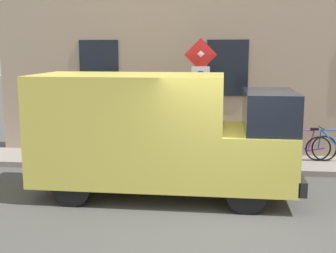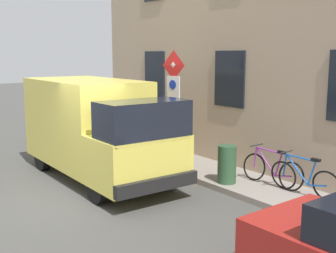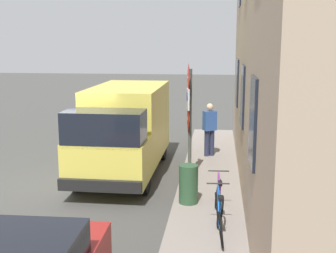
% 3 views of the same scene
% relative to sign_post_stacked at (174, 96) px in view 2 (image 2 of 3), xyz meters
% --- Properties ---
extents(ground_plane, '(80.00, 80.00, 0.00)m').
position_rel_sign_post_stacked_xyz_m(ground_plane, '(-3.06, -0.66, -2.06)').
color(ground_plane, '#474643').
extents(sidewalk_slab, '(1.60, 14.86, 0.14)m').
position_rel_sign_post_stacked_xyz_m(sidewalk_slab, '(0.60, -0.66, -1.99)').
color(sidewalk_slab, gray).
rests_on(sidewalk_slab, ground_plane).
extents(building_facade, '(0.75, 12.86, 7.82)m').
position_rel_sign_post_stacked_xyz_m(building_facade, '(1.75, -0.66, 1.84)').
color(building_facade, tan).
rests_on(building_facade, ground_plane).
extents(sign_post_stacked, '(0.18, 0.56, 3.00)m').
position_rel_sign_post_stacked_xyz_m(sign_post_stacked, '(0.00, 0.00, 0.00)').
color(sign_post_stacked, '#474C47').
rests_on(sign_post_stacked, sidewalk_slab).
extents(delivery_van, '(2.03, 5.34, 2.50)m').
position_rel_sign_post_stacked_xyz_m(delivery_van, '(-1.90, 0.76, -0.73)').
color(delivery_van, '#E9D854').
rests_on(delivery_van, ground_plane).
extents(bicycle_blue, '(0.46, 1.71, 0.89)m').
position_rel_sign_post_stacked_xyz_m(bicycle_blue, '(0.85, -3.54, -1.55)').
color(bicycle_blue, black).
rests_on(bicycle_blue, sidewalk_slab).
extents(bicycle_purple, '(0.46, 1.71, 0.89)m').
position_rel_sign_post_stacked_xyz_m(bicycle_purple, '(0.85, -2.66, -1.55)').
color(bicycle_purple, black).
rests_on(bicycle_purple, sidewalk_slab).
extents(pedestrian, '(0.47, 0.41, 1.72)m').
position_rel_sign_post_stacked_xyz_m(pedestrian, '(0.52, 2.45, -0.99)').
color(pedestrian, '#262B47').
rests_on(pedestrian, sidewalk_slab).
extents(litter_bin, '(0.44, 0.44, 0.90)m').
position_rel_sign_post_stacked_xyz_m(litter_bin, '(0.15, -1.90, -1.47)').
color(litter_bin, '#2D5133').
rests_on(litter_bin, sidewalk_slab).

